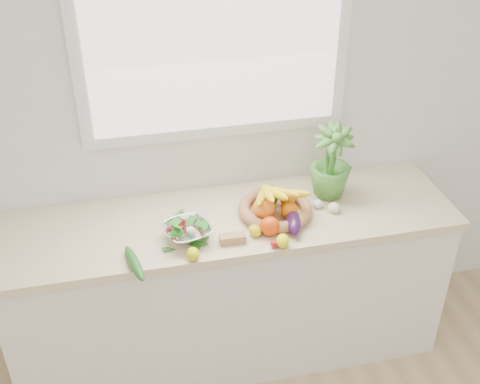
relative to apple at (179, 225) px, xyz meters
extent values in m
cube|color=white|center=(0.25, 0.36, 0.41)|extent=(4.50, 0.02, 2.70)
cube|color=silver|center=(0.25, 0.06, -0.51)|extent=(2.20, 0.58, 0.86)
cube|color=beige|center=(0.25, 0.06, -0.06)|extent=(2.24, 0.62, 0.04)
cube|color=white|center=(0.25, 0.35, 0.81)|extent=(1.30, 0.03, 1.10)
cube|color=white|center=(0.25, 0.33, 0.81)|extent=(1.18, 0.01, 0.98)
sphere|color=#E13D07|center=(0.41, -0.12, 0.01)|extent=(0.10, 0.10, 0.09)
ellipsoid|color=#D3D50B|center=(0.03, -0.22, -0.01)|extent=(0.06, 0.07, 0.06)
ellipsoid|color=yellow|center=(0.44, -0.22, -0.01)|extent=(0.08, 0.09, 0.06)
ellipsoid|color=yellow|center=(0.34, -0.11, -0.01)|extent=(0.08, 0.08, 0.05)
sphere|color=#B00E16|center=(0.00, 0.00, 0.00)|extent=(0.08, 0.08, 0.07)
cube|color=tan|center=(0.23, -0.13, -0.02)|extent=(0.12, 0.05, 0.04)
ellipsoid|color=white|center=(0.70, 0.04, -0.01)|extent=(0.05, 0.05, 0.04)
ellipsoid|color=white|center=(0.77, -0.01, -0.01)|extent=(0.07, 0.07, 0.05)
ellipsoid|color=white|center=(0.58, -0.04, -0.01)|extent=(0.06, 0.06, 0.04)
ellipsoid|color=#2E103B|center=(0.53, -0.10, 0.00)|extent=(0.11, 0.20, 0.08)
ellipsoid|color=#1D5218|center=(-0.23, -0.22, -0.01)|extent=(0.10, 0.26, 0.05)
sphere|color=#B51A16|center=(0.40, -0.22, -0.02)|extent=(0.04, 0.04, 0.04)
imported|color=#458831|center=(0.79, 0.14, 0.17)|extent=(0.23, 0.23, 0.38)
cylinder|color=tan|center=(0.48, 0.03, -0.03)|extent=(0.38, 0.38, 0.01)
torus|color=#AE7D4D|center=(0.48, 0.03, 0.00)|extent=(0.45, 0.45, 0.06)
sphere|color=orange|center=(0.41, 0.00, 0.03)|extent=(0.13, 0.13, 0.11)
sphere|color=orange|center=(0.53, -0.02, 0.02)|extent=(0.10, 0.10, 0.08)
sphere|color=orange|center=(0.55, 0.08, 0.02)|extent=(0.10, 0.10, 0.08)
ellipsoid|color=#1E2F15|center=(0.47, 0.10, 0.03)|extent=(0.11, 0.11, 0.11)
ellipsoid|color=gold|center=(0.40, 0.02, 0.08)|extent=(0.13, 0.24, 0.10)
ellipsoid|color=yellow|center=(0.44, 0.03, 0.09)|extent=(0.05, 0.24, 0.10)
ellipsoid|color=yellow|center=(0.47, 0.02, 0.10)|extent=(0.10, 0.24, 0.10)
ellipsoid|color=#FFA815|center=(0.50, 0.03, 0.09)|extent=(0.17, 0.22, 0.10)
ellipsoid|color=yellow|center=(0.53, 0.02, 0.08)|extent=(0.22, 0.18, 0.10)
cylinder|color=white|center=(0.03, -0.06, -0.03)|extent=(0.10, 0.10, 0.02)
imported|color=white|center=(0.03, -0.06, 0.01)|extent=(0.26, 0.26, 0.05)
ellipsoid|color=#286719|center=(0.03, -0.06, 0.05)|extent=(0.20, 0.20, 0.07)
camera|label=1|loc=(-0.23, -2.28, 1.65)|focal=45.00mm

